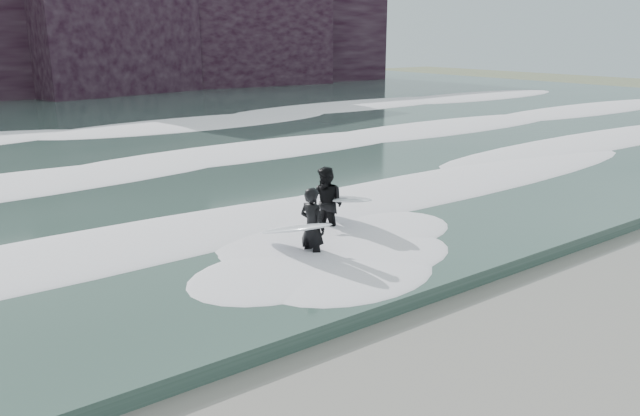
# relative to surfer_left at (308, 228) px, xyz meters

# --- Properties ---
(ground) EXTENTS (120.00, 120.00, 0.00)m
(ground) POSITION_rel_surfer_left_xyz_m (-0.12, -5.79, -0.83)
(ground) COLOR olive
(ground) RESTS_ON ground
(sea) EXTENTS (90.00, 52.00, 0.30)m
(sea) POSITION_rel_surfer_left_xyz_m (-0.12, 23.21, -0.68)
(sea) COLOR #334B43
(sea) RESTS_ON ground
(foam_near) EXTENTS (60.00, 3.20, 0.20)m
(foam_near) POSITION_rel_surfer_left_xyz_m (-0.12, 3.21, -0.43)
(foam_near) COLOR white
(foam_near) RESTS_ON sea
(foam_mid) EXTENTS (60.00, 4.00, 0.24)m
(foam_mid) POSITION_rel_surfer_left_xyz_m (-0.12, 10.21, -0.41)
(foam_mid) COLOR white
(foam_mid) RESTS_ON sea
(foam_far) EXTENTS (60.00, 4.80, 0.30)m
(foam_far) POSITION_rel_surfer_left_xyz_m (-0.12, 19.21, -0.38)
(foam_far) COLOR white
(foam_far) RESTS_ON sea
(surfer_left) EXTENTS (1.06, 2.18, 1.65)m
(surfer_left) POSITION_rel_surfer_left_xyz_m (0.00, 0.00, 0.00)
(surfer_left) COLOR black
(surfer_left) RESTS_ON ground
(surfer_right) EXTENTS (1.27, 2.30, 1.71)m
(surfer_right) POSITION_rel_surfer_left_xyz_m (1.38, 1.09, 0.03)
(surfer_right) COLOR black
(surfer_right) RESTS_ON ground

